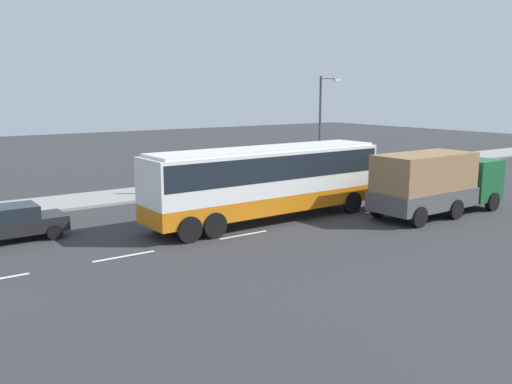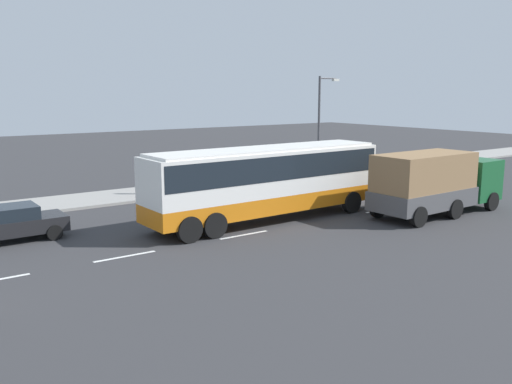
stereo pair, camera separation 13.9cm
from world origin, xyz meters
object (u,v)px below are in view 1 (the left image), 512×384
object	(u,v)px
coach_bus	(267,176)
cargo_truck	(436,181)
car_white_minivan	(414,183)
car_black_sedan	(10,222)
pedestrian_near_curb	(145,179)
street_lamp	(322,120)

from	to	relation	value
coach_bus	cargo_truck	bearing A→B (deg)	-27.17
cargo_truck	car_white_minivan	size ratio (longest dim) A/B	1.62
coach_bus	car_black_sedan	size ratio (longest dim) A/B	2.86
coach_bus	pedestrian_near_curb	size ratio (longest dim) A/B	7.94
car_black_sedan	pedestrian_near_curb	world-z (taller)	pedestrian_near_curb
cargo_truck	pedestrian_near_curb	xyz separation A→B (m)	(-9.82, 12.83, -0.65)
coach_bus	street_lamp	world-z (taller)	street_lamp
coach_bus	cargo_truck	world-z (taller)	coach_bus
car_black_sedan	street_lamp	distance (m)	22.15
street_lamp	car_black_sedan	bearing A→B (deg)	-167.18
coach_bus	car_white_minivan	distance (m)	10.78
car_white_minivan	pedestrian_near_curb	size ratio (longest dim) A/B	3.13
cargo_truck	car_white_minivan	xyz separation A→B (m)	(3.08, 3.75, -0.87)
coach_bus	cargo_truck	xyz separation A→B (m)	(7.62, -3.76, -0.49)
cargo_truck	car_white_minivan	world-z (taller)	cargo_truck
pedestrian_near_curb	coach_bus	bearing A→B (deg)	-13.39
cargo_truck	car_black_sedan	xyz separation A→B (m)	(-18.34, 6.95, -0.90)
coach_bus	street_lamp	distance (m)	13.47
coach_bus	car_white_minivan	world-z (taller)	coach_bus
cargo_truck	car_black_sedan	size ratio (longest dim) A/B	1.82
car_black_sedan	cargo_truck	bearing A→B (deg)	-20.59
coach_bus	pedestrian_near_curb	bearing A→B (deg)	102.74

